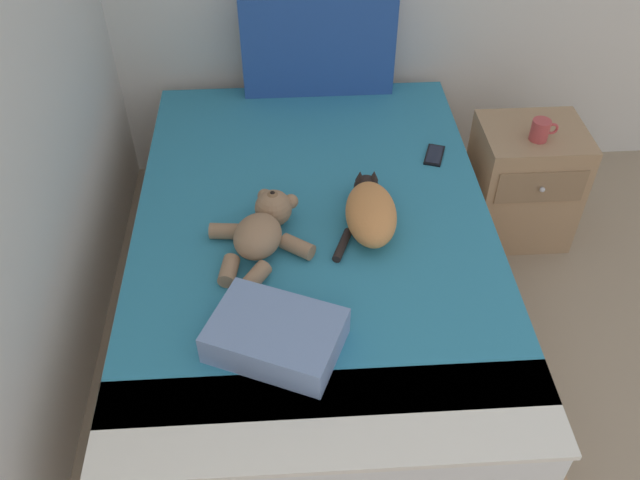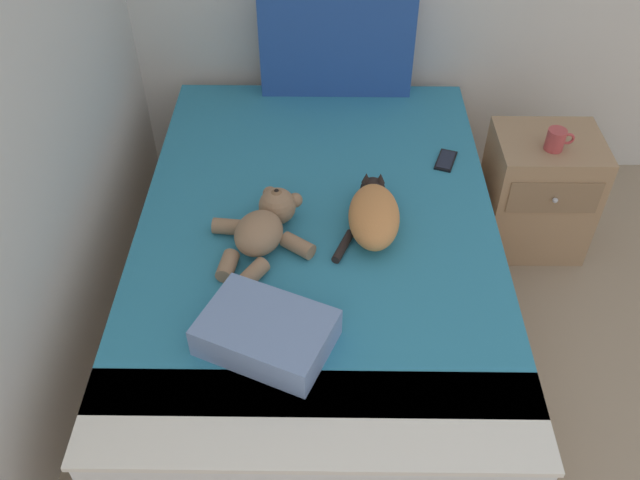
# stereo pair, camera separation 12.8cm
# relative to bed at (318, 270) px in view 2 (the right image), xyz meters

# --- Properties ---
(bed) EXTENTS (1.43, 2.08, 0.55)m
(bed) POSITION_rel_bed_xyz_m (0.00, 0.00, 0.00)
(bed) COLOR #9E7A56
(bed) RESTS_ON ground_plane
(patterned_cushion) EXTENTS (0.71, 0.12, 0.48)m
(patterned_cushion) POSITION_rel_bed_xyz_m (0.08, 0.96, 0.52)
(patterned_cushion) COLOR #264C99
(patterned_cushion) RESTS_ON bed
(cat) EXTENTS (0.26, 0.42, 0.15)m
(cat) POSITION_rel_bed_xyz_m (0.21, -0.05, 0.35)
(cat) COLOR #D18447
(cat) RESTS_ON bed
(teddy_bear) EXTENTS (0.39, 0.47, 0.15)m
(teddy_bear) POSITION_rel_bed_xyz_m (-0.19, -0.11, 0.34)
(teddy_bear) COLOR #937051
(teddy_bear) RESTS_ON bed
(cell_phone) EXTENTS (0.12, 0.16, 0.01)m
(cell_phone) POSITION_rel_bed_xyz_m (0.54, 0.38, 0.28)
(cell_phone) COLOR black
(cell_phone) RESTS_ON bed
(throw_pillow) EXTENTS (0.48, 0.42, 0.11)m
(throw_pillow) POSITION_rel_bed_xyz_m (-0.15, -0.60, 0.33)
(throw_pillow) COLOR #728CB7
(throw_pillow) RESTS_ON bed
(nightstand) EXTENTS (0.46, 0.41, 0.58)m
(nightstand) POSITION_rel_bed_xyz_m (1.01, 0.49, 0.02)
(nightstand) COLOR #9E7A56
(nightstand) RESTS_ON ground_plane
(mug) EXTENTS (0.12, 0.08, 0.09)m
(mug) POSITION_rel_bed_xyz_m (1.00, 0.43, 0.36)
(mug) COLOR #B23F3F
(mug) RESTS_ON nightstand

